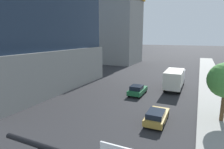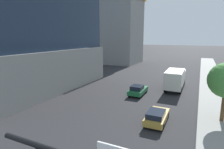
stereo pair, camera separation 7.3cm
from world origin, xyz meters
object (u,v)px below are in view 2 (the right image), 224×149
(construction_building, at_px, (118,23))
(box_truck, at_px, (175,78))
(car_gold, at_px, (157,116))
(car_green, at_px, (138,90))

(construction_building, bearing_deg, box_truck, -50.06)
(car_gold, bearing_deg, construction_building, 118.64)
(car_green, height_order, box_truck, box_truck)
(car_green, bearing_deg, construction_building, 118.48)
(car_gold, relative_size, box_truck, 0.51)
(car_gold, xyz_separation_m, box_truck, (0.00, 13.19, 1.09))
(car_gold, distance_m, box_truck, 13.23)
(car_gold, bearing_deg, box_truck, 90.00)
(construction_building, bearing_deg, car_green, -61.52)
(car_green, distance_m, box_truck, 7.03)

